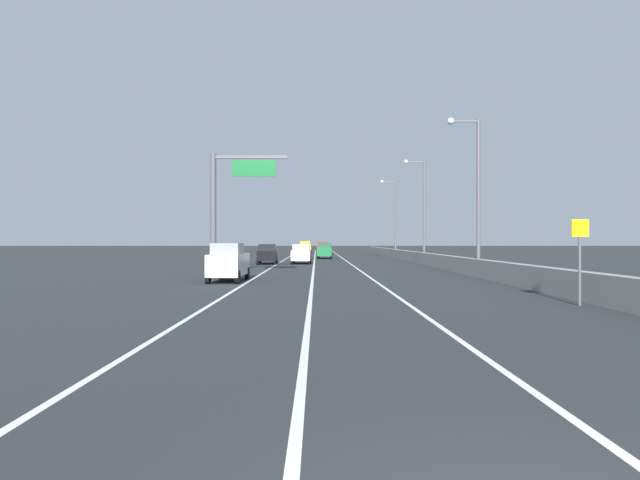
% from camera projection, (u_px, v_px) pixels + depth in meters
% --- Properties ---
extents(ground_plane, '(320.00, 320.00, 0.00)m').
position_uv_depth(ground_plane, '(331.00, 259.00, 68.05)').
color(ground_plane, '#26282B').
extents(lane_stripe_left, '(0.16, 130.00, 0.00)m').
position_uv_depth(lane_stripe_left, '(281.00, 262.00, 59.02)').
color(lane_stripe_left, silver).
rests_on(lane_stripe_left, ground_plane).
extents(lane_stripe_center, '(0.16, 130.00, 0.00)m').
position_uv_depth(lane_stripe_center, '(314.00, 262.00, 59.04)').
color(lane_stripe_center, silver).
rests_on(lane_stripe_center, ground_plane).
extents(lane_stripe_right, '(0.16, 130.00, 0.00)m').
position_uv_depth(lane_stripe_right, '(348.00, 262.00, 59.06)').
color(lane_stripe_right, silver).
rests_on(lane_stripe_right, ground_plane).
extents(jersey_barrier_right, '(0.60, 120.00, 1.10)m').
position_uv_depth(jersey_barrier_right, '(446.00, 262.00, 44.10)').
color(jersey_barrier_right, gray).
rests_on(jersey_barrier_right, ground_plane).
extents(overhead_sign_gantry, '(4.68, 0.36, 7.50)m').
position_uv_depth(overhead_sign_gantry, '(226.00, 200.00, 34.17)').
color(overhead_sign_gantry, '#47474C').
rests_on(overhead_sign_gantry, ground_plane).
extents(speed_advisory_sign, '(0.60, 0.11, 3.00)m').
position_uv_depth(speed_advisory_sign, '(580.00, 255.00, 19.67)').
color(speed_advisory_sign, '#4C4C51').
rests_on(speed_advisory_sign, ground_plane).
extents(lamp_post_right_second, '(2.14, 0.44, 10.24)m').
position_uv_depth(lamp_post_right_second, '(474.00, 185.00, 36.81)').
color(lamp_post_right_second, '#4C4C51').
rests_on(lamp_post_right_second, ground_plane).
extents(lamp_post_right_third, '(2.14, 0.44, 10.24)m').
position_uv_depth(lamp_post_right_third, '(422.00, 204.00, 55.95)').
color(lamp_post_right_third, '#4C4C51').
rests_on(lamp_post_right_third, ground_plane).
extents(lamp_post_right_fourth, '(2.14, 0.44, 10.24)m').
position_uv_depth(lamp_post_right_fourth, '(394.00, 213.00, 75.08)').
color(lamp_post_right_fourth, '#4C4C51').
rests_on(lamp_post_right_fourth, ground_plane).
extents(car_green_0, '(1.99, 4.77, 1.94)m').
position_uv_depth(car_green_0, '(325.00, 251.00, 69.90)').
color(car_green_0, '#196033').
rests_on(car_green_0, ground_plane).
extents(car_yellow_1, '(1.98, 4.39, 2.13)m').
position_uv_depth(car_yellow_1, '(305.00, 248.00, 90.98)').
color(car_yellow_1, gold).
rests_on(car_yellow_1, ground_plane).
extents(car_white_2, '(1.90, 4.48, 1.90)m').
position_uv_depth(car_white_2, '(301.00, 254.00, 54.56)').
color(car_white_2, white).
rests_on(car_white_2, ground_plane).
extents(car_black_3, '(1.95, 4.49, 1.90)m').
position_uv_depth(car_black_3, '(267.00, 254.00, 54.01)').
color(car_black_3, black).
rests_on(car_black_3, ground_plane).
extents(car_red_4, '(1.94, 4.08, 2.00)m').
position_uv_depth(car_red_4, '(322.00, 248.00, 97.82)').
color(car_red_4, red).
rests_on(car_red_4, ground_plane).
extents(car_silver_5, '(1.82, 4.63, 2.12)m').
position_uv_depth(car_silver_5, '(229.00, 262.00, 31.28)').
color(car_silver_5, '#B7B7BC').
rests_on(car_silver_5, ground_plane).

